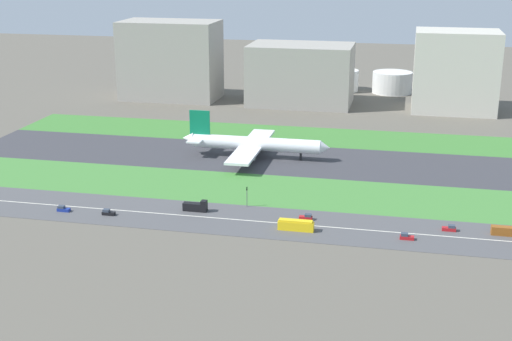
% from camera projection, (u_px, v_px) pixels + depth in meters
% --- Properties ---
extents(ground_plane, '(800.00, 800.00, 0.00)m').
position_uv_depth(ground_plane, '(286.00, 160.00, 303.50)').
color(ground_plane, '#5B564C').
extents(runway, '(280.00, 46.00, 0.10)m').
position_uv_depth(runway, '(286.00, 160.00, 303.49)').
color(runway, '#38383D').
rests_on(runway, ground_plane).
extents(grass_median_north, '(280.00, 36.00, 0.10)m').
position_uv_depth(grass_median_north, '(300.00, 136.00, 341.70)').
color(grass_median_north, '#3D7A33').
rests_on(grass_median_north, ground_plane).
extents(grass_median_south, '(280.00, 36.00, 0.10)m').
position_uv_depth(grass_median_south, '(267.00, 190.00, 265.27)').
color(grass_median_south, '#427F38').
rests_on(grass_median_south, ground_plane).
extents(highway, '(280.00, 28.00, 0.10)m').
position_uv_depth(highway, '(248.00, 221.00, 235.45)').
color(highway, '#4C4C4F').
rests_on(highway, ground_plane).
extents(highway_centerline, '(266.00, 0.50, 0.01)m').
position_uv_depth(highway_centerline, '(248.00, 221.00, 235.43)').
color(highway_centerline, silver).
rests_on(highway_centerline, highway).
extents(airliner, '(65.00, 56.00, 19.70)m').
position_uv_depth(airliner, '(252.00, 144.00, 304.63)').
color(airliner, white).
rests_on(airliner, runway).
extents(car_3, '(4.40, 1.80, 2.00)m').
position_uv_depth(car_3, '(450.00, 228.00, 226.69)').
color(car_3, '#B2191E').
rests_on(car_3, highway).
extents(car_1, '(4.40, 1.80, 2.00)m').
position_uv_depth(car_1, '(406.00, 237.00, 220.10)').
color(car_1, '#B2191E').
rests_on(car_1, highway).
extents(truck_0, '(8.40, 2.50, 4.00)m').
position_uv_depth(truck_0, '(196.00, 207.00, 243.60)').
color(truck_0, black).
rests_on(truck_0, highway).
extents(car_0, '(4.40, 1.80, 2.00)m').
position_uv_depth(car_0, '(306.00, 217.00, 236.06)').
color(car_0, '#B2191E').
rests_on(car_0, highway).
extents(truck_2, '(8.40, 2.50, 4.00)m').
position_uv_depth(truck_2, '(506.00, 230.00, 223.01)').
color(truck_2, brown).
rests_on(truck_2, highway).
extents(car_2, '(4.40, 1.80, 2.00)m').
position_uv_depth(car_2, '(108.00, 213.00, 240.18)').
color(car_2, black).
rests_on(car_2, highway).
extents(bus_0, '(11.60, 2.50, 3.50)m').
position_uv_depth(bus_0, '(296.00, 225.00, 226.86)').
color(bus_0, yellow).
rests_on(bus_0, highway).
extents(car_4, '(4.40, 1.80, 2.00)m').
position_uv_depth(car_4, '(63.00, 209.00, 243.53)').
color(car_4, navy).
rests_on(car_4, highway).
extents(traffic_light, '(0.36, 0.50, 7.20)m').
position_uv_depth(traffic_light, '(247.00, 195.00, 246.98)').
color(traffic_light, '#4C4C51').
rests_on(traffic_light, highway).
extents(terminal_building, '(56.97, 32.62, 46.11)m').
position_uv_depth(terminal_building, '(171.00, 60.00, 420.97)').
color(terminal_building, '#9E998E').
rests_on(terminal_building, ground_plane).
extents(hangar_building, '(58.86, 37.28, 34.49)m').
position_uv_depth(hangar_building, '(301.00, 75.00, 406.88)').
color(hangar_building, '#9E998E').
rests_on(hangar_building, ground_plane).
extents(office_tower, '(44.95, 32.84, 44.27)m').
position_uv_depth(office_tower, '(455.00, 71.00, 388.09)').
color(office_tower, beige).
rests_on(office_tower, ground_plane).
extents(fuel_tank_west, '(25.95, 25.95, 16.62)m').
position_uv_depth(fuel_tank_west, '(290.00, 76.00, 454.27)').
color(fuel_tank_west, silver).
rests_on(fuel_tank_west, ground_plane).
extents(fuel_tank_centre, '(22.46, 22.46, 13.23)m').
position_uv_depth(fuel_tank_centre, '(341.00, 80.00, 448.22)').
color(fuel_tank_centre, silver).
rests_on(fuel_tank_centre, ground_plane).
extents(fuel_tank_east, '(24.52, 24.52, 13.17)m').
position_uv_depth(fuel_tank_east, '(392.00, 82.00, 441.72)').
color(fuel_tank_east, silver).
rests_on(fuel_tank_east, ground_plane).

